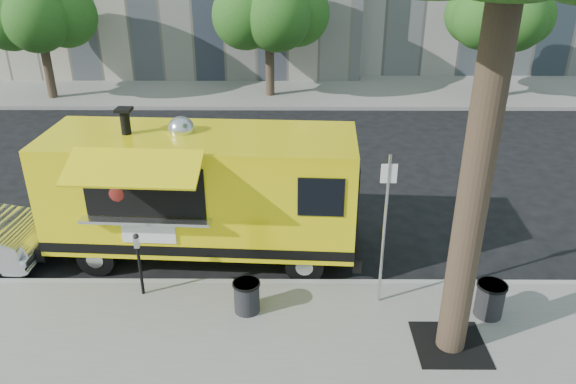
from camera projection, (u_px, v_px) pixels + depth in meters
name	position (u px, v px, depth m)	size (l,w,h in m)	color
ground	(297.00, 262.00, 12.20)	(120.00, 120.00, 0.00)	black
curb	(297.00, 284.00, 11.33)	(60.00, 0.14, 0.16)	#999993
far_sidewalk	(294.00, 91.00, 24.34)	(60.00, 5.00, 0.15)	gray
tree_well	(450.00, 344.00, 9.60)	(1.20, 1.20, 0.02)	black
far_tree_a	(36.00, 6.00, 21.70)	(3.42, 3.42, 5.36)	#33261C
far_tree_b	(269.00, 3.00, 22.00)	(3.60, 3.60, 5.50)	#33261C
far_tree_c	(501.00, 7.00, 21.73)	(3.24, 3.24, 5.21)	#33261C
sign_post	(385.00, 222.00, 10.00)	(0.28, 0.06, 3.00)	silver
parking_meter	(139.00, 257.00, 10.57)	(0.11, 0.11, 1.33)	black
food_truck	(201.00, 191.00, 11.83)	(6.82, 3.28, 3.31)	yellow
trash_bin_left	(247.00, 296.00, 10.31)	(0.51, 0.51, 0.62)	black
trash_bin_right	(490.00, 299.00, 10.19)	(0.55, 0.55, 0.66)	black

